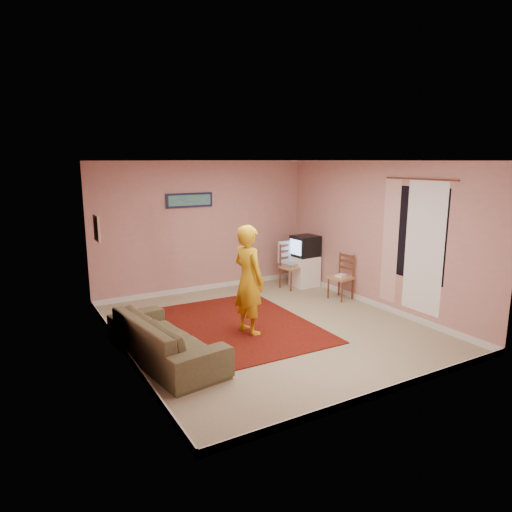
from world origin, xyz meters
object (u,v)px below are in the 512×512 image
sofa (165,338)px  chair_b (341,272)px  person (249,280)px  crt_tv (305,246)px  chair_a (292,262)px  tv_cabinet (305,271)px

sofa → chair_b: bearing=-83.9°
chair_b → person: 2.49m
crt_tv → person: size_ratio=0.32×
crt_tv → chair_a: bearing=-180.0°
tv_cabinet → chair_a: bearing=-176.9°
crt_tv → sofa: size_ratio=0.26×
person → chair_b: bearing=-82.6°
chair_b → person: (-2.37, -0.68, 0.32)m
chair_b → person: person is taller
tv_cabinet → chair_a: (-0.33, -0.02, 0.24)m
crt_tv → person: person is taller
chair_a → person: size_ratio=0.30×
chair_a → chair_b: chair_a is taller
chair_a → sofa: chair_a is taller
crt_tv → chair_b: bearing=-90.2°
chair_b → sofa: 3.93m
tv_cabinet → sofa: tv_cabinet is taller
chair_a → chair_b: 1.15m
tv_cabinet → chair_b: bearing=-87.4°
tv_cabinet → crt_tv: 0.54m
sofa → crt_tv: bearing=-69.3°
chair_b → chair_a: bearing=-170.8°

